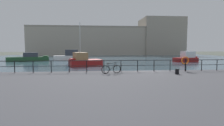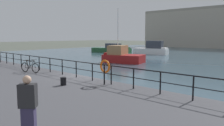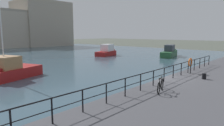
{
  "view_description": "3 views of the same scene",
  "coord_description": "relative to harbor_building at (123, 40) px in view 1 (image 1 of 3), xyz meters",
  "views": [
    {
      "loc": [
        -5.09,
        -17.16,
        2.95
      ],
      "look_at": [
        -3.36,
        1.76,
        1.35
      ],
      "focal_mm": 29.03,
      "sensor_mm": 36.0,
      "label": 1
    },
    {
      "loc": [
        11.93,
        -9.79,
        3.45
      ],
      "look_at": [
        -0.63,
        3.75,
        1.21
      ],
      "focal_mm": 36.07,
      "sensor_mm": 36.0,
      "label": 2
    },
    {
      "loc": [
        -14.6,
        -7.51,
        4.29
      ],
      "look_at": [
        -2.1,
        3.63,
        1.83
      ],
      "focal_mm": 31.98,
      "sensor_mm": 36.0,
      "label": 3
    }
  ],
  "objects": [
    {
      "name": "harbor_building",
      "position": [
        0.0,
        0.0,
        0.0
      ],
      "size": [
        62.44,
        14.39,
        15.32
      ],
      "color": "#A89E8E",
      "rests_on": "ground_plane"
    },
    {
      "name": "moored_small_launch",
      "position": [
        -13.73,
        -46.92,
        -5.2
      ],
      "size": [
        5.69,
        4.34,
        6.95
      ],
      "rotation": [
        0.0,
        0.0,
        3.45
      ],
      "color": "maroon",
      "rests_on": "water_basin"
    },
    {
      "name": "moored_blue_motorboat",
      "position": [
        -26.41,
        -35.22,
        -5.33
      ],
      "size": [
        8.71,
        3.9,
        1.9
      ],
      "rotation": [
        0.0,
        0.0,
        0.25
      ],
      "color": "#23512D",
      "rests_on": "water_basin"
    },
    {
      "name": "quay_promenade",
      "position": [
        -6.74,
        -65.94,
        -5.67
      ],
      "size": [
        56.0,
        13.0,
        0.75
      ],
      "primitive_type": "cube",
      "color": "#47474C",
      "rests_on": "ground_plane"
    },
    {
      "name": "moored_harbor_tender",
      "position": [
        7.43,
        -39.86,
        -5.18
      ],
      "size": [
        5.42,
        3.36,
        2.2
      ],
      "rotation": [
        0.0,
        0.0,
        0.26
      ],
      "color": "maroon",
      "rests_on": "water_basin"
    },
    {
      "name": "moored_red_daysailer",
      "position": [
        -18.01,
        -33.16,
        -5.1
      ],
      "size": [
        6.7,
        2.81,
        2.52
      ],
      "rotation": [
        0.0,
        0.0,
        0.16
      ],
      "color": "white",
      "rests_on": "water_basin"
    },
    {
      "name": "mooring_bollard",
      "position": [
        -5.03,
        -62.14,
        -5.07
      ],
      "size": [
        0.32,
        0.32,
        0.44
      ],
      "primitive_type": "cylinder",
      "color": "black",
      "rests_on": "quay_promenade"
    },
    {
      "name": "ground_plane",
      "position": [
        -6.74,
        -59.44,
        -6.04
      ],
      "size": [
        240.0,
        240.0,
        0.0
      ],
      "primitive_type": "plane",
      "color": "#4C5147"
    },
    {
      "name": "parked_bicycle",
      "position": [
        -10.49,
        -61.26,
        -4.9
      ],
      "size": [
        1.71,
        0.58,
        0.98
      ],
      "rotation": [
        0.0,
        0.0,
        0.3
      ],
      "color": "black",
      "rests_on": "quay_promenade"
    },
    {
      "name": "water_basin",
      "position": [
        -6.74,
        -29.24,
        -6.03
      ],
      "size": [
        80.0,
        60.0,
        0.01
      ],
      "primitive_type": "cube",
      "color": "#385160",
      "rests_on": "ground_plane"
    },
    {
      "name": "quay_railing",
      "position": [
        -8.72,
        -60.19,
        -4.56
      ],
      "size": [
        23.51,
        0.07,
        1.08
      ],
      "color": "black",
      "rests_on": "quay_promenade"
    },
    {
      "name": "life_ring_stand",
      "position": [
        -3.49,
        -60.45,
        -4.32
      ],
      "size": [
        0.75,
        0.16,
        1.4
      ],
      "color": "black",
      "rests_on": "quay_promenade"
    }
  ]
}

